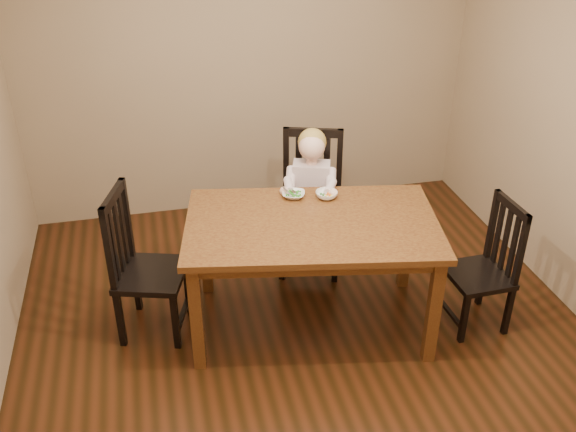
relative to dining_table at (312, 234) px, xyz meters
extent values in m
cube|color=#411E0D|center=(-0.07, -0.10, -0.74)|extent=(4.00, 4.00, 0.01)
cube|color=#9F8565|center=(-0.07, 1.90, 0.61)|extent=(4.00, 0.01, 2.70)
cube|color=#9F8565|center=(-0.07, -2.10, 0.61)|extent=(4.00, 0.01, 2.70)
cube|color=#441D10|center=(0.00, 0.00, 0.08)|extent=(1.83, 1.30, 0.04)
cube|color=#441D10|center=(0.00, 0.00, 0.01)|extent=(1.68, 1.14, 0.09)
cube|color=#441D10|center=(-0.83, -0.28, -0.34)|extent=(0.09, 0.09, 0.79)
cube|color=#441D10|center=(0.67, -0.56, -0.34)|extent=(0.09, 0.09, 0.79)
cube|color=#441D10|center=(-0.67, 0.56, -0.34)|extent=(0.09, 0.09, 0.79)
cube|color=#441D10|center=(0.83, 0.28, -0.34)|extent=(0.09, 0.09, 0.79)
cube|color=black|center=(0.18, 0.70, -0.27)|extent=(0.61, 0.59, 0.04)
cube|color=black|center=(0.44, 0.82, -0.52)|extent=(0.06, 0.06, 0.45)
cube|color=black|center=(0.04, 0.95, -0.52)|extent=(0.06, 0.06, 0.45)
cube|color=black|center=(0.32, 0.45, -0.52)|extent=(0.06, 0.06, 0.45)
cube|color=black|center=(-0.08, 0.58, -0.52)|extent=(0.06, 0.06, 0.45)
cube|color=black|center=(0.44, 0.82, 0.07)|extent=(0.06, 0.06, 0.63)
cube|color=black|center=(0.04, 0.95, 0.07)|extent=(0.06, 0.06, 0.63)
cube|color=black|center=(0.24, 0.89, 0.35)|extent=(0.45, 0.18, 0.07)
cube|color=black|center=(0.35, 0.85, 0.04)|extent=(0.05, 0.04, 0.54)
cube|color=black|center=(0.24, 0.89, 0.04)|extent=(0.05, 0.04, 0.54)
cube|color=black|center=(0.14, 0.92, 0.04)|extent=(0.05, 0.04, 0.54)
cube|color=black|center=(-1.08, 0.19, -0.29)|extent=(0.56, 0.58, 0.04)
cube|color=black|center=(-1.20, 0.44, -0.52)|extent=(0.05, 0.05, 0.43)
cube|color=black|center=(-1.32, 0.05, -0.52)|extent=(0.05, 0.05, 0.43)
cube|color=black|center=(-0.84, 0.32, -0.52)|extent=(0.05, 0.05, 0.43)
cube|color=black|center=(-0.96, -0.06, -0.52)|extent=(0.05, 0.05, 0.43)
cube|color=black|center=(-1.20, 0.44, 0.04)|extent=(0.05, 0.05, 0.60)
cube|color=black|center=(-1.32, 0.05, 0.04)|extent=(0.05, 0.05, 0.60)
cube|color=black|center=(-1.26, 0.24, 0.31)|extent=(0.17, 0.44, 0.06)
cube|color=black|center=(-1.23, 0.35, 0.01)|extent=(0.03, 0.05, 0.52)
cube|color=black|center=(-1.26, 0.24, 0.01)|extent=(0.03, 0.05, 0.52)
cube|color=black|center=(-1.29, 0.14, 0.01)|extent=(0.03, 0.05, 0.52)
cube|color=black|center=(1.13, -0.27, -0.34)|extent=(0.41, 0.43, 0.04)
cube|color=black|center=(1.31, -0.44, -0.55)|extent=(0.04, 0.04, 0.39)
cube|color=black|center=(1.30, -0.08, -0.55)|extent=(0.04, 0.04, 0.39)
cube|color=black|center=(0.97, -0.45, -0.55)|extent=(0.04, 0.04, 0.39)
cube|color=black|center=(0.96, -0.09, -0.55)|extent=(0.04, 0.04, 0.39)
cube|color=black|center=(1.31, -0.44, -0.05)|extent=(0.04, 0.04, 0.54)
cube|color=black|center=(1.30, -0.08, -0.05)|extent=(0.04, 0.04, 0.54)
cube|color=black|center=(1.30, -0.26, 0.19)|extent=(0.05, 0.40, 0.06)
cube|color=black|center=(1.30, -0.36, -0.08)|extent=(0.02, 0.04, 0.46)
cube|color=black|center=(1.30, -0.26, -0.08)|extent=(0.02, 0.04, 0.46)
cube|color=black|center=(1.30, -0.17, -0.08)|extent=(0.02, 0.04, 0.46)
imported|color=white|center=(-0.04, 0.36, 0.12)|extent=(0.20, 0.20, 0.04)
imported|color=white|center=(0.19, 0.30, 0.12)|extent=(0.21, 0.21, 0.05)
cube|color=silver|center=(-0.08, 0.35, 0.15)|extent=(0.06, 0.12, 0.05)
cube|color=silver|center=(-0.08, 0.35, 0.13)|extent=(0.04, 0.04, 0.01)
camera|label=1|loc=(-0.99, -3.54, 2.24)|focal=40.00mm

